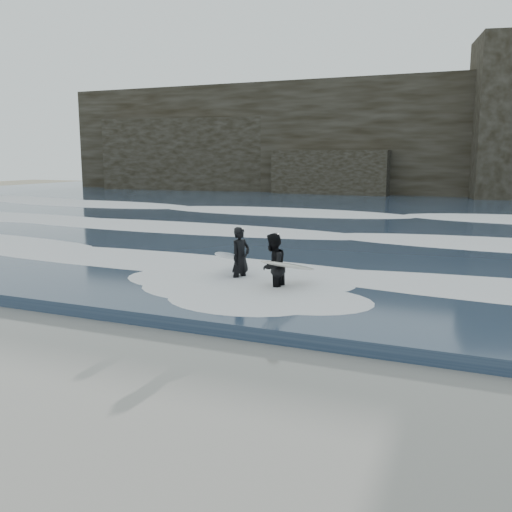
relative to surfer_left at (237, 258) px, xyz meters
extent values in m
plane|color=#706447|center=(0.66, -6.94, -0.84)|extent=(120.00, 120.00, 0.00)
cube|color=#26364C|center=(0.66, 22.06, -0.69)|extent=(90.00, 52.00, 0.30)
cube|color=black|center=(0.66, 39.06, 4.16)|extent=(70.00, 9.00, 10.00)
ellipsoid|color=white|center=(0.66, 2.06, -0.44)|extent=(60.00, 3.20, 0.20)
ellipsoid|color=white|center=(0.66, 9.06, -0.42)|extent=(60.00, 4.00, 0.24)
ellipsoid|color=white|center=(0.66, 18.06, -0.39)|extent=(60.00, 4.80, 0.30)
imported|color=black|center=(0.10, -0.01, -0.01)|extent=(0.58, 0.71, 1.67)
ellipsoid|color=silver|center=(-0.30, 0.04, 0.02)|extent=(1.09, 2.16, 0.63)
imported|color=black|center=(1.32, -0.76, -0.01)|extent=(0.65, 0.83, 1.67)
ellipsoid|color=silver|center=(1.74, -0.76, 0.05)|extent=(1.13, 2.17, 0.61)
camera|label=1|loc=(6.38, -13.47, 2.66)|focal=40.00mm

